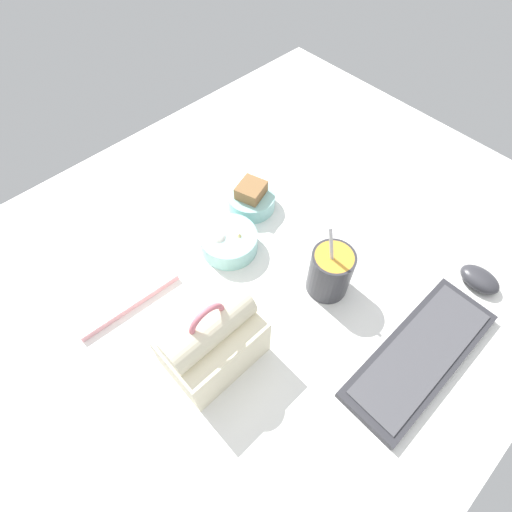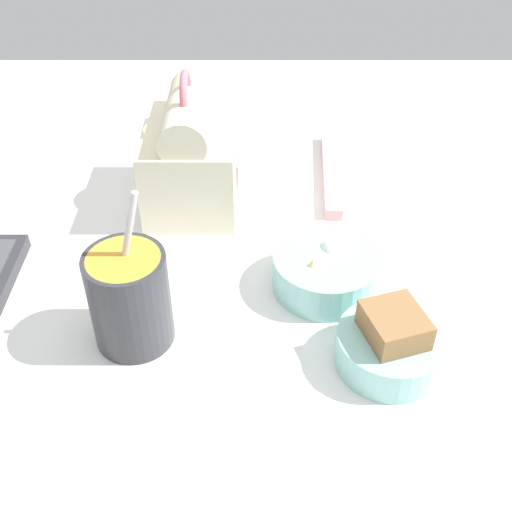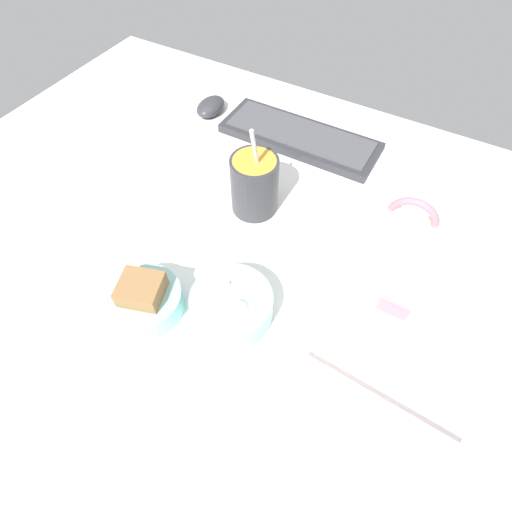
# 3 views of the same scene
# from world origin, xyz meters

# --- Properties ---
(desk_surface) EXTENTS (1.40, 1.10, 0.02)m
(desk_surface) POSITION_xyz_m (0.00, 0.00, 0.01)
(desk_surface) COLOR white
(desk_surface) RESTS_ON ground
(keyboard) EXTENTS (0.34, 0.12, 0.02)m
(keyboard) POSITION_xyz_m (-0.06, 0.36, 0.03)
(keyboard) COLOR #2D2D33
(keyboard) RESTS_ON desk_surface
(lunch_bag) EXTENTS (0.17, 0.12, 0.19)m
(lunch_bag) POSITION_xyz_m (0.21, 0.10, 0.09)
(lunch_bag) COLOR #EFE5C1
(lunch_bag) RESTS_ON desk_surface
(soup_cup) EXTENTS (0.09, 0.09, 0.19)m
(soup_cup) POSITION_xyz_m (-0.05, 0.14, 0.08)
(soup_cup) COLOR #333338
(soup_cup) RESTS_ON desk_surface
(bento_bowl_sandwich) EXTENTS (0.11, 0.11, 0.07)m
(bento_bowl_sandwich) POSITION_xyz_m (-0.09, -0.13, 0.05)
(bento_bowl_sandwich) COLOR #93D1CC
(bento_bowl_sandwich) RESTS_ON desk_surface
(bento_bowl_snacks) EXTENTS (0.13, 0.13, 0.06)m
(bento_bowl_snacks) POSITION_xyz_m (0.03, -0.07, 0.04)
(bento_bowl_snacks) COLOR #93D1CC
(bento_bowl_snacks) RESTS_ON desk_surface
(computer_mouse) EXTENTS (0.06, 0.08, 0.03)m
(computer_mouse) POSITION_xyz_m (-0.29, 0.35, 0.04)
(computer_mouse) COLOR #333338
(computer_mouse) RESTS_ON desk_surface
(chopstick_case) EXTENTS (0.22, 0.04, 0.02)m
(chopstick_case) POSITION_xyz_m (0.27, -0.10, 0.03)
(chopstick_case) COLOR pink
(chopstick_case) RESTS_ON desk_surface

